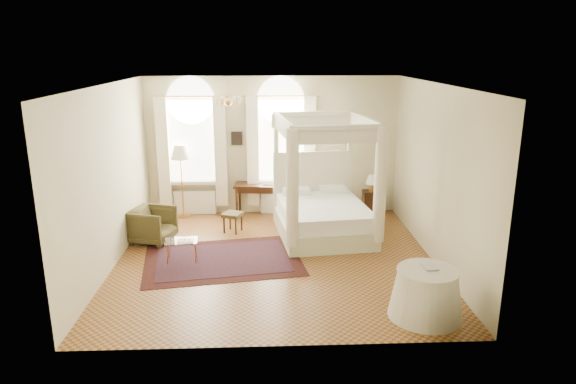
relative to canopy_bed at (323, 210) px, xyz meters
name	(u,v)px	position (x,y,z in m)	size (l,w,h in m)	color
ground	(275,259)	(-1.06, -1.27, -0.58)	(6.00, 6.00, 0.00)	#9B602D
room_walls	(275,158)	(-1.06, -1.27, 1.40)	(6.00, 6.00, 6.00)	beige
window_left	(193,154)	(-2.96, 1.60, 0.91)	(1.62, 0.27, 3.29)	white
window_right	(281,154)	(-0.86, 1.60, 0.91)	(1.62, 0.27, 3.29)	white
chandelier	(228,101)	(-1.96, -0.07, 2.33)	(0.51, 0.45, 0.50)	gold
wall_pictures	(276,136)	(-0.97, 1.70, 1.31)	(2.54, 0.03, 0.39)	black
canopy_bed	(323,210)	(0.00, 0.00, 0.00)	(2.19, 2.57, 2.55)	beige
nightstand	(371,203)	(1.34, 1.43, -0.29)	(0.41, 0.37, 0.58)	#3B1E10
nightstand_lamp	(372,181)	(1.31, 1.40, 0.27)	(0.28, 0.28, 0.40)	gold
writing_desk	(257,189)	(-1.44, 1.43, 0.10)	(1.12, 0.67, 0.79)	#3B1E10
laptop	(269,184)	(-1.16, 1.38, 0.23)	(0.30, 0.19, 0.02)	black
stool	(233,216)	(-1.96, 0.31, -0.21)	(0.50, 0.50, 0.44)	#483F1F
armchair	(153,225)	(-3.59, -0.24, -0.21)	(0.79, 0.81, 0.74)	#423A1C
coffee_table	(181,242)	(-2.83, -1.26, -0.21)	(0.64, 0.48, 0.41)	silver
floor_lamp	(180,156)	(-3.21, 1.43, 0.91)	(0.45, 0.45, 1.75)	gold
oriental_rug	(223,259)	(-2.07, -1.26, -0.57)	(3.22, 2.53, 0.01)	#3C160E
side_table	(426,293)	(1.16, -3.54, -0.21)	(1.11, 1.11, 0.76)	beige
book	(423,267)	(1.10, -3.48, 0.19)	(0.20, 0.27, 0.03)	black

